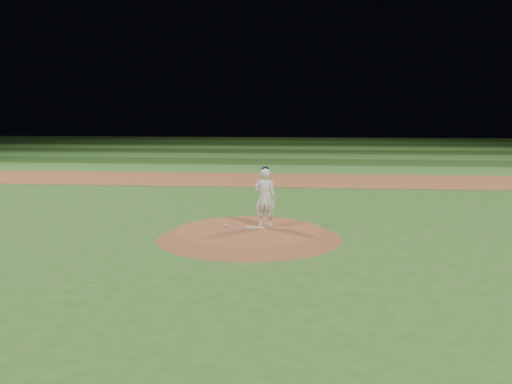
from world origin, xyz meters
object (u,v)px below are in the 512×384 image
at_px(pitchers_mound, 250,234).
at_px(pitcher_on_mound, 265,197).
at_px(pitching_rubber, 255,227).
at_px(rosin_bag, 226,225).

relative_size(pitchers_mound, pitcher_on_mound, 2.95).
bearing_deg(pitching_rubber, rosin_bag, 172.83).
relative_size(pitching_rubber, rosin_bag, 5.10).
bearing_deg(rosin_bag, pitcher_on_mound, 1.48).
distance_m(pitchers_mound, pitcher_on_mound, 1.22).
distance_m(pitchers_mound, pitching_rubber, 0.36).
bearing_deg(pitchers_mound, rosin_bag, 149.94).
height_order(pitchers_mound, pitching_rubber, pitching_rubber).
relative_size(pitching_rubber, pitcher_on_mound, 0.30).
distance_m(pitchers_mound, rosin_bag, 0.91).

